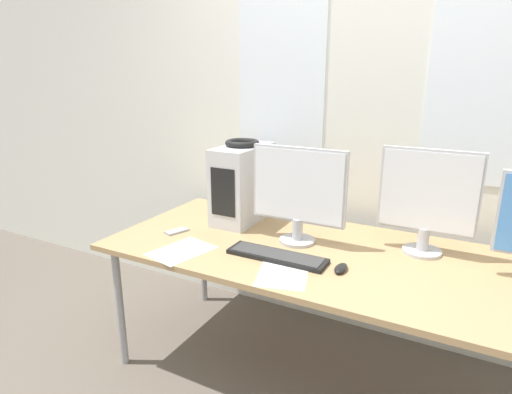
% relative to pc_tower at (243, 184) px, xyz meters
% --- Properties ---
extents(wall_back, '(8.00, 0.07, 2.70)m').
position_rel_pc_tower_xyz_m(wall_back, '(0.62, 0.37, 0.41)').
color(wall_back, silver).
rests_on(wall_back, ground_plane).
extents(desk, '(2.23, 0.94, 0.72)m').
position_rel_pc_tower_xyz_m(desk, '(0.62, -0.23, -0.26)').
color(desk, tan).
rests_on(desk, ground_plane).
extents(pc_tower, '(0.21, 0.43, 0.44)m').
position_rel_pc_tower_xyz_m(pc_tower, '(0.00, 0.00, 0.00)').
color(pc_tower, silver).
rests_on(pc_tower, desk).
extents(headphones, '(0.19, 0.19, 0.03)m').
position_rel_pc_tower_xyz_m(headphones, '(0.00, 0.00, 0.23)').
color(headphones, black).
rests_on(headphones, pc_tower).
extents(monitor_main, '(0.49, 0.18, 0.49)m').
position_rel_pc_tower_xyz_m(monitor_main, '(0.42, -0.17, 0.05)').
color(monitor_main, '#B7B7BC').
rests_on(monitor_main, desk).
extents(monitor_right_near, '(0.44, 0.18, 0.50)m').
position_rel_pc_tower_xyz_m(monitor_right_near, '(1.00, -0.02, 0.05)').
color(monitor_right_near, '#B7B7BC').
rests_on(monitor_right_near, desk).
extents(keyboard, '(0.47, 0.13, 0.02)m').
position_rel_pc_tower_xyz_m(keyboard, '(0.41, -0.40, -0.21)').
color(keyboard, black).
rests_on(keyboard, desk).
extents(mouse, '(0.05, 0.11, 0.03)m').
position_rel_pc_tower_xyz_m(mouse, '(0.71, -0.39, -0.20)').
color(mouse, black).
rests_on(mouse, desk).
extents(cell_phone, '(0.10, 0.14, 0.01)m').
position_rel_pc_tower_xyz_m(cell_phone, '(-0.22, -0.35, -0.21)').
color(cell_phone, '#99999E').
rests_on(cell_phone, desk).
extents(paper_sheet_left, '(0.27, 0.34, 0.00)m').
position_rel_pc_tower_xyz_m(paper_sheet_left, '(-0.03, -0.54, -0.22)').
color(paper_sheet_left, white).
rests_on(paper_sheet_left, desk).
extents(paper_sheet_front, '(0.29, 0.34, 0.00)m').
position_rel_pc_tower_xyz_m(paper_sheet_front, '(0.50, -0.52, -0.22)').
color(paper_sheet_front, white).
rests_on(paper_sheet_front, desk).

